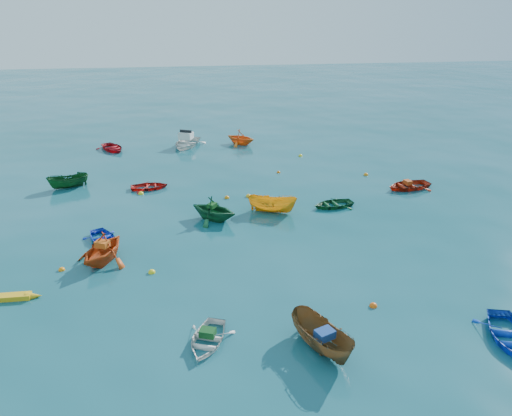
{
  "coord_description": "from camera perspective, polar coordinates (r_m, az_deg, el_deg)",
  "views": [
    {
      "loc": [
        -4.06,
        -24.28,
        12.97
      ],
      "look_at": [
        0.0,
        5.0,
        0.4
      ],
      "focal_mm": 35.0,
      "sensor_mm": 36.0,
      "label": 1
    }
  ],
  "objects": [
    {
      "name": "buoy_ye_d",
      "position": [
        36.43,
        -13.01,
        1.57
      ],
      "size": [
        0.37,
        0.37,
        0.37
      ],
      "primitive_type": "sphere",
      "color": "yellow",
      "rests_on": "ground"
    },
    {
      "name": "tarp_orange_a",
      "position": [
        27.38,
        -17.16,
        -3.94
      ],
      "size": [
        0.83,
        0.75,
        0.33
      ],
      "primitive_type": "cube",
      "rotation": [
        0.0,
        0.0,
        -0.45
      ],
      "color": "#DA5916",
      "rests_on": "dinghy_orange_w"
    },
    {
      "name": "sampan_brown_mid",
      "position": [
        20.81,
        7.47,
        -15.75
      ],
      "size": [
        2.59,
        3.74,
        1.36
      ],
      "primitive_type": "imported",
      "rotation": [
        0.0,
        0.0,
        0.4
      ],
      "color": "brown",
      "rests_on": "ground"
    },
    {
      "name": "tarp_orange_b",
      "position": [
        38.02,
        16.95,
        2.84
      ],
      "size": [
        0.55,
        0.66,
        0.28
      ],
      "primitive_type": "cube",
      "rotation": [
        0.0,
        0.0,
        -1.36
      ],
      "color": "#BA4113",
      "rests_on": "dinghy_red_ne"
    },
    {
      "name": "dinghy_green_n",
      "position": [
        31.54,
        -4.83,
        -1.33
      ],
      "size": [
        4.06,
        3.97,
        1.62
      ],
      "primitive_type": "imported",
      "rotation": [
        0.0,
        0.0,
        0.94
      ],
      "color": "#13532C",
      "rests_on": "ground"
    },
    {
      "name": "buoy_ye_c",
      "position": [
        35.03,
        -0.86,
        1.3
      ],
      "size": [
        0.39,
        0.39,
        0.39
      ],
      "primitive_type": "sphere",
      "color": "gold",
      "rests_on": "ground"
    },
    {
      "name": "dinghy_red_ne",
      "position": [
        38.24,
        16.99,
        2.17
      ],
      "size": [
        3.78,
        3.05,
        0.69
      ],
      "primitive_type": "imported",
      "rotation": [
        0.0,
        0.0,
        -1.36
      ],
      "color": "#A6230D",
      "rests_on": "ground"
    },
    {
      "name": "dinghy_orange_w",
      "position": [
        27.81,
        -16.97,
        -5.87
      ],
      "size": [
        3.96,
        4.17,
        1.72
      ],
      "primitive_type": "imported",
      "rotation": [
        0.0,
        0.0,
        -0.45
      ],
      "color": "#C84412",
      "rests_on": "ground"
    },
    {
      "name": "buoy_or_b",
      "position": [
        23.67,
        13.25,
        -10.89
      ],
      "size": [
        0.37,
        0.37,
        0.37
      ],
      "primitive_type": "sphere",
      "color": "#FA5B0D",
      "rests_on": "ground"
    },
    {
      "name": "ground",
      "position": [
        27.82,
        1.42,
        -4.76
      ],
      "size": [
        160.0,
        160.0,
        0.0
      ],
      "primitive_type": "plane",
      "color": "#0B4851",
      "rests_on": "ground"
    },
    {
      "name": "buoy_or_c",
      "position": [
        34.83,
        -3.34,
        1.14
      ],
      "size": [
        0.35,
        0.35,
        0.35
      ],
      "primitive_type": "sphere",
      "color": "orange",
      "rests_on": "ground"
    },
    {
      "name": "tarp_green_a",
      "position": [
        20.89,
        -5.55,
        -13.99
      ],
      "size": [
        0.75,
        0.66,
        0.3
      ],
      "primitive_type": "cube",
      "rotation": [
        0.0,
        0.0,
        -0.35
      ],
      "color": "#11471B",
      "rests_on": "dinghy_white_near"
    },
    {
      "name": "dinghy_white_near",
      "position": [
        21.07,
        -5.59,
        -15.08
      ],
      "size": [
        2.74,
        3.19,
        0.56
      ],
      "primitive_type": "imported",
      "rotation": [
        0.0,
        0.0,
        -0.35
      ],
      "color": "silver",
      "rests_on": "ground"
    },
    {
      "name": "sampan_green_far",
      "position": [
        39.19,
        -20.58,
        2.19
      ],
      "size": [
        3.13,
        2.01,
        1.13
      ],
      "primitive_type": "imported",
      "rotation": [
        0.0,
        0.0,
        -1.23
      ],
      "color": "#0F411B",
      "rests_on": "ground"
    },
    {
      "name": "buoy_or_d",
      "position": [
        40.26,
        12.44,
        3.69
      ],
      "size": [
        0.37,
        0.37,
        0.37
      ],
      "primitive_type": "sphere",
      "color": "orange",
      "rests_on": "ground"
    },
    {
      "name": "dinghy_blue_se",
      "position": [
        23.53,
        26.95,
        -13.3
      ],
      "size": [
        3.22,
        3.89,
        0.7
      ],
      "primitive_type": "imported",
      "rotation": [
        0.0,
        0.0,
        -0.27
      ],
      "color": "#0E3CB7",
      "rests_on": "ground"
    },
    {
      "name": "buoy_or_a",
      "position": [
        27.69,
        -21.31,
        -6.63
      ],
      "size": [
        0.33,
        0.33,
        0.33
      ],
      "primitive_type": "sphere",
      "color": "orange",
      "rests_on": "ground"
    },
    {
      "name": "buoy_ye_a",
      "position": [
        26.14,
        -11.82,
        -7.25
      ],
      "size": [
        0.36,
        0.36,
        0.36
      ],
      "primitive_type": "sphere",
      "color": "yellow",
      "rests_on": "ground"
    },
    {
      "name": "dinghy_red_nw",
      "position": [
        37.34,
        -12.06,
        2.19
      ],
      "size": [
        2.82,
        2.13,
        0.55
      ],
      "primitive_type": "imported",
      "rotation": [
        0.0,
        0.0,
        1.66
      ],
      "color": "red",
      "rests_on": "ground"
    },
    {
      "name": "motorboat_white",
      "position": [
        47.65,
        -7.94,
        7.02
      ],
      "size": [
        4.35,
        4.96,
        1.46
      ],
      "primitive_type": "imported",
      "rotation": [
        0.0,
        0.0,
        -0.41
      ],
      "color": "silver",
      "rests_on": "ground"
    },
    {
      "name": "dinghy_orange_far",
      "position": [
        47.85,
        -1.77,
        7.3
      ],
      "size": [
        3.79,
        3.73,
        1.51
      ],
      "primitive_type": "imported",
      "rotation": [
        0.0,
        0.0,
        0.89
      ],
      "color": "orange",
      "rests_on": "ground"
    },
    {
      "name": "dinghy_blue_sw",
      "position": [
        30.03,
        -17.05,
        -3.65
      ],
      "size": [
        2.88,
        3.24,
        0.56
      ],
      "primitive_type": "imported",
      "rotation": [
        0.0,
        0.0,
        0.44
      ],
      "color": "#0F2DBE",
      "rests_on": "ground"
    },
    {
      "name": "buoy_ye_e",
      "position": [
        44.31,
        5.1,
        5.93
      ],
      "size": [
        0.35,
        0.35,
        0.35
      ],
      "primitive_type": "sphere",
      "color": "yellow",
      "rests_on": "ground"
    },
    {
      "name": "tarp_green_b",
      "position": [
        31.21,
        -5.05,
        0.3
      ],
      "size": [
        0.69,
        0.72,
        0.28
      ],
      "primitive_type": "cube",
      "rotation": [
        0.0,
        0.0,
        0.94
      ],
      "color": "#134F1A",
      "rests_on": "dinghy_green_n"
    },
    {
      "name": "sampan_yellow_mid",
      "position": [
        32.55,
        1.86,
        -0.45
      ],
      "size": [
        3.45,
        2.32,
        1.25
      ],
      "primitive_type": "imported",
      "rotation": [
        0.0,
        0.0,
        1.19
      ],
      "color": "orange",
      "rests_on": "ground"
    },
    {
      "name": "kayak_yellow",
      "position": [
        26.3,
        -27.07,
        -9.34
      ],
      "size": [
        3.34,
        0.49,
        0.32
      ],
      "primitive_type": null,
      "rotation": [
        0.0,
        0.0,
        1.57
      ],
      "color": "gold",
      "rests_on": "ground"
    },
    {
      "name": "tarp_blue_a",
      "position": [
        20.2,
        7.87,
        -14.09
      ],
      "size": [
        0.86,
        0.77,
        0.34
      ],
      "primitive_type": "cube",
      "rotation": [
        0.0,
        0.0,
        0.4
      ],
      "color": "navy",
      "rests_on": "sampan_brown_mid"
    },
    {
      "name": "dinghy_green_e",
      "position": [
        33.78,
        8.79,
        0.18
      ],
      "size": [
        3.07,
        2.45,
        0.57
      ],
      "primitive_type": "imported",
      "rotation": [
        0.0,
        0.0,
        -1.38
      ],
      "color": "#124E29",
      "rests_on": "ground"
    },
    {
      "name": "buoy_or_e",
      "position": [
        39.92,
        2.6,
        4.05
      ],
      "size": [
        0.3,
        0.3,
        0.3
      ],
      "primitive_type": "sphere",
      "color": "#D45E0B",
      "rests_on": "ground"
    },
    {
      "name": "dinghy_red_far",
      "position": [
        47.74,
        -16.07,
        6.37
      ],
      "size": [
        3.61,
        3.93,
        0.67
      ],
      "primitive_type": "imported",
      "rotation": [
        0.0,
        0.0,
        0.53
      ],
      "color": "#A80E16",
      "rests_on": "ground"
    }
  ]
}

